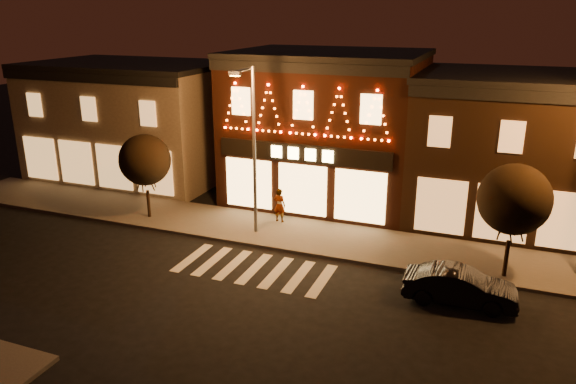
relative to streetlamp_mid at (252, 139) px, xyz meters
The scene contains 10 objects.
ground 8.79m from the streetlamp_mid, 78.20° to the right, with size 120.00×120.00×0.00m, color black.
sidewalk_far 5.91m from the streetlamp_mid, 12.34° to the left, with size 44.00×4.00×0.15m, color #47423D.
building_left 13.38m from the streetlamp_mid, 149.53° to the left, with size 12.20×8.28×7.30m.
building_pulp 6.94m from the streetlamp_mid, 77.37° to the left, with size 10.20×8.34×8.30m.
building_right_a 12.96m from the streetlamp_mid, 31.55° to the left, with size 9.20×8.28×7.50m.
streetlamp_mid is the anchor object (origin of this frame).
tree_left 6.19m from the streetlamp_mid, behind, with size 2.60×2.60×4.35m.
tree_right 11.41m from the streetlamp_mid, ahead, with size 2.79×2.79×4.66m.
dark_sedan 11.04m from the streetlamp_mid, 17.42° to the right, with size 1.43×4.09×1.35m, color black.
pedestrian 4.23m from the streetlamp_mid, 72.42° to the left, with size 0.64×0.42×1.74m, color gray.
Camera 1 is at (8.92, -15.00, 10.35)m, focal length 34.25 mm.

